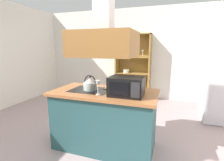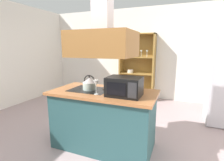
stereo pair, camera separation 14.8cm
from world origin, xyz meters
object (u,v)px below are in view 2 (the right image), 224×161
object	(u,v)px
dish_cabinet	(137,70)
wine_glass_on_counter	(96,84)
cutting_board	(115,88)
microwave	(124,87)
kettle	(89,84)

from	to	relation	value
dish_cabinet	wine_glass_on_counter	bearing A→B (deg)	-87.46
dish_cabinet	cutting_board	world-z (taller)	dish_cabinet
microwave	kettle	bearing A→B (deg)	169.06
wine_glass_on_counter	dish_cabinet	bearing A→B (deg)	92.54
kettle	microwave	bearing A→B (deg)	-10.94
dish_cabinet	wine_glass_on_counter	size ratio (longest dim) A/B	9.40
kettle	cutting_board	bearing A→B (deg)	32.39
dish_cabinet	kettle	size ratio (longest dim) A/B	8.40
kettle	cutting_board	xyz separation A→B (m)	(0.35, 0.22, -0.09)
kettle	cutting_board	size ratio (longest dim) A/B	0.68
microwave	wine_glass_on_counter	world-z (taller)	microwave
dish_cabinet	microwave	bearing A→B (deg)	-79.78
cutting_board	wine_glass_on_counter	world-z (taller)	wine_glass_on_counter
dish_cabinet	wine_glass_on_counter	distance (m)	2.97
cutting_board	microwave	world-z (taller)	microwave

